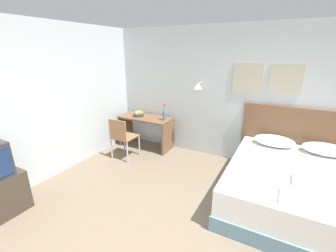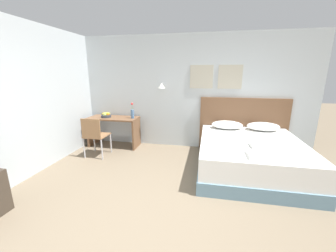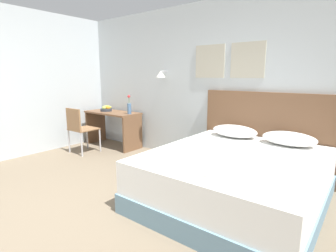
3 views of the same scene
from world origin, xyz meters
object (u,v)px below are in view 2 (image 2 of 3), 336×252
(headboard, at_px, (243,125))
(pillow_right, at_px, (263,126))
(bed, at_px, (250,156))
(pillow_left, at_px, (227,125))
(desk_chair, at_px, (94,134))
(fruit_bowl, at_px, (106,115))
(desk, at_px, (114,126))
(folded_towel_mid_bed, at_px, (260,155))
(folded_towel_near_foot, at_px, (260,145))
(flower_vase, at_px, (132,113))

(headboard, bearing_deg, pillow_right, -37.29)
(bed, bearing_deg, pillow_left, 115.37)
(pillow_left, height_order, desk_chair, desk_chair)
(bed, relative_size, fruit_bowl, 8.40)
(bed, relative_size, desk, 1.73)
(folded_towel_mid_bed, bearing_deg, pillow_right, 75.91)
(headboard, bearing_deg, pillow_left, -142.71)
(pillow_right, relative_size, folded_towel_mid_bed, 1.89)
(pillow_right, bearing_deg, desk_chair, -168.03)
(bed, height_order, folded_towel_near_foot, folded_towel_near_foot)
(headboard, bearing_deg, bed, -90.00)
(folded_towel_mid_bed, xyz_separation_m, desk, (-3.06, 1.55, -0.10))
(bed, height_order, pillow_left, pillow_left)
(headboard, height_order, desk, headboard)
(bed, distance_m, headboard, 1.12)
(pillow_left, bearing_deg, folded_towel_near_foot, -67.82)
(bed, xyz_separation_m, headboard, (0.00, 1.07, 0.33))
(pillow_right, distance_m, flower_vase, 2.95)
(bed, bearing_deg, desk_chair, 179.29)
(headboard, bearing_deg, fruit_bowl, -174.64)
(pillow_left, height_order, flower_vase, flower_vase)
(pillow_right, bearing_deg, folded_towel_mid_bed, -104.09)
(pillow_left, height_order, desk, pillow_left)
(folded_towel_mid_bed, relative_size, desk_chair, 0.40)
(folded_towel_near_foot, height_order, folded_towel_mid_bed, same)
(headboard, distance_m, pillow_left, 0.47)
(fruit_bowl, bearing_deg, folded_towel_mid_bed, -25.37)
(fruit_bowl, bearing_deg, bed, -13.33)
(pillow_left, bearing_deg, flower_vase, -179.94)
(bed, relative_size, folded_towel_near_foot, 7.17)
(headboard, relative_size, fruit_bowl, 7.86)
(bed, height_order, desk, desk)
(pillow_right, height_order, folded_towel_mid_bed, pillow_right)
(fruit_bowl, bearing_deg, folded_towel_near_foot, -18.05)
(pillow_left, relative_size, pillow_right, 1.00)
(pillow_left, relative_size, folded_towel_mid_bed, 1.89)
(desk, relative_size, desk_chair, 1.38)
(fruit_bowl, bearing_deg, headboard, 5.36)
(headboard, relative_size, pillow_left, 2.92)
(folded_towel_near_foot, distance_m, desk_chair, 3.26)
(desk, bearing_deg, flower_vase, 0.10)
(headboard, xyz_separation_m, pillow_right, (0.37, -0.29, 0.05))
(pillow_left, bearing_deg, fruit_bowl, -179.60)
(bed, distance_m, folded_towel_near_foot, 0.46)
(flower_vase, bearing_deg, pillow_left, 0.06)
(pillow_right, distance_m, folded_towel_near_foot, 1.14)
(bed, bearing_deg, desk, 165.66)
(headboard, relative_size, folded_towel_mid_bed, 5.54)
(headboard, height_order, flower_vase, headboard)
(desk_chair, distance_m, fruit_bowl, 0.78)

